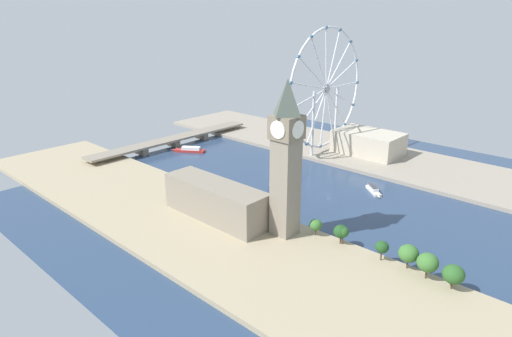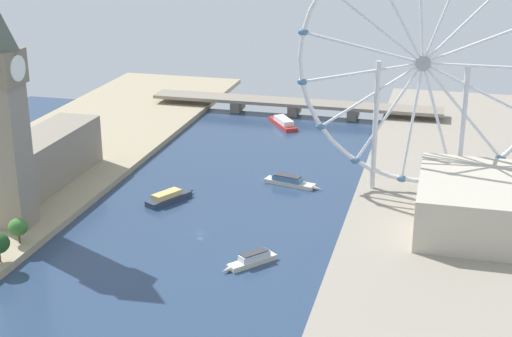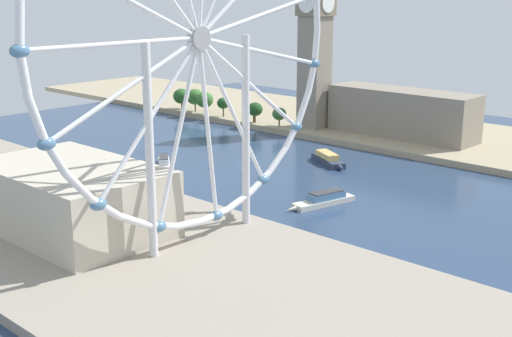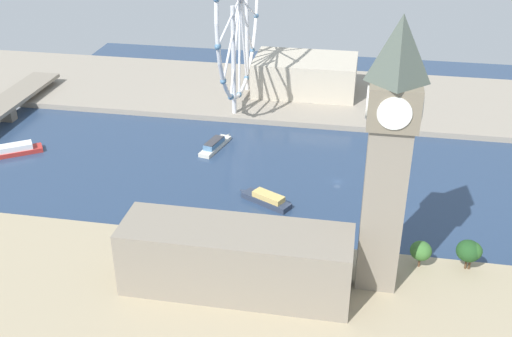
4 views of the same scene
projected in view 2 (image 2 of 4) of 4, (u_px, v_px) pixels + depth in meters
name	position (u px, v px, depth m)	size (l,w,h in m)	color
ground_plane	(200.00, 233.00, 304.50)	(371.75, 371.75, 0.00)	navy
riverbank_right	(457.00, 258.00, 280.12)	(90.00, 520.00, 3.00)	gray
clock_tower	(4.00, 111.00, 289.07)	(16.21, 16.21, 91.51)	gray
parliament_block	(44.00, 160.00, 346.01)	(22.00, 75.65, 23.28)	gray
ferris_wheel	(423.00, 65.00, 320.35)	(110.54, 3.20, 113.58)	silver
riverside_hall	(466.00, 203.00, 299.91)	(37.83, 59.66, 20.35)	#BCB29E
river_bridge	(295.00, 104.00, 472.65)	(183.75, 17.53, 8.39)	gray
tour_boat_0	(252.00, 260.00, 277.75)	(17.43, 20.10, 4.69)	beige
tour_boat_1	(169.00, 197.00, 335.89)	(16.39, 25.37, 4.90)	#2D384C
tour_boat_2	(283.00, 122.00, 449.22)	(23.09, 31.00, 5.03)	#B22D28
tour_boat_3	(290.00, 181.00, 355.28)	(29.08, 11.58, 4.78)	beige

